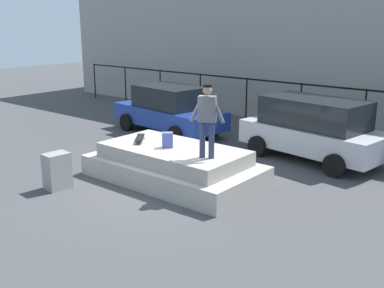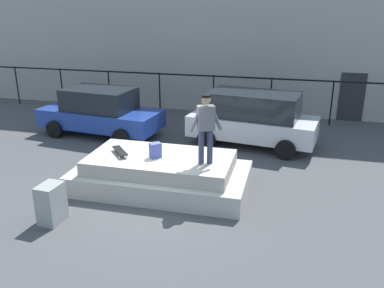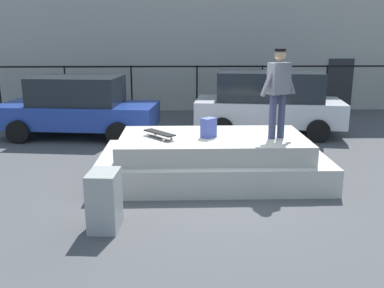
{
  "view_description": "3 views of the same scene",
  "coord_description": "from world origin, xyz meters",
  "px_view_note": "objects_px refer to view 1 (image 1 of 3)",
  "views": [
    {
      "loc": [
        7.7,
        -8.12,
        4.11
      ],
      "look_at": [
        -0.44,
        1.8,
        0.63
      ],
      "focal_mm": 43.23,
      "sensor_mm": 36.0,
      "label": 1
    },
    {
      "loc": [
        3.25,
        -8.93,
        4.76
      ],
      "look_at": [
        0.53,
        1.85,
        0.81
      ],
      "focal_mm": 37.89,
      "sensor_mm": 36.0,
      "label": 2
    },
    {
      "loc": [
        -0.64,
        -7.92,
        2.93
      ],
      "look_at": [
        -0.36,
        1.51,
        0.47
      ],
      "focal_mm": 39.64,
      "sensor_mm": 36.0,
      "label": 3
    }
  ],
  "objects_px": {
    "backpack": "(168,140)",
    "car_silver_hatchback_mid": "(313,128)",
    "skateboard": "(140,138)",
    "car_blue_sedan_near": "(169,109)",
    "skateboarder": "(207,116)",
    "utility_box": "(57,171)"
  },
  "relations": [
    {
      "from": "backpack",
      "to": "car_silver_hatchback_mid",
      "type": "height_order",
      "value": "car_silver_hatchback_mid"
    },
    {
      "from": "skateboard",
      "to": "car_blue_sedan_near",
      "type": "xyz_separation_m",
      "value": [
        -2.54,
        3.98,
        -0.13
      ]
    },
    {
      "from": "car_blue_sedan_near",
      "to": "skateboard",
      "type": "bearing_deg",
      "value": -57.47
    },
    {
      "from": "skateboarder",
      "to": "utility_box",
      "type": "relative_size",
      "value": 1.91
    },
    {
      "from": "skateboard",
      "to": "car_blue_sedan_near",
      "type": "relative_size",
      "value": 0.16
    },
    {
      "from": "car_silver_hatchback_mid",
      "to": "utility_box",
      "type": "height_order",
      "value": "car_silver_hatchback_mid"
    },
    {
      "from": "car_silver_hatchback_mid",
      "to": "utility_box",
      "type": "distance_m",
      "value": 7.41
    },
    {
      "from": "skateboarder",
      "to": "backpack",
      "type": "xyz_separation_m",
      "value": [
        -1.35,
        0.09,
        -0.81
      ]
    },
    {
      "from": "car_silver_hatchback_mid",
      "to": "backpack",
      "type": "bearing_deg",
      "value": -116.43
    },
    {
      "from": "car_blue_sedan_near",
      "to": "car_silver_hatchback_mid",
      "type": "distance_m",
      "value": 5.59
    },
    {
      "from": "skateboard",
      "to": "backpack",
      "type": "relative_size",
      "value": 1.89
    },
    {
      "from": "skateboarder",
      "to": "skateboard",
      "type": "xyz_separation_m",
      "value": [
        -2.33,
        0.06,
        -0.91
      ]
    },
    {
      "from": "car_blue_sedan_near",
      "to": "utility_box",
      "type": "height_order",
      "value": "car_blue_sedan_near"
    },
    {
      "from": "backpack",
      "to": "car_silver_hatchback_mid",
      "type": "bearing_deg",
      "value": -158.6
    },
    {
      "from": "backpack",
      "to": "skateboarder",
      "type": "bearing_deg",
      "value": 133.92
    },
    {
      "from": "backpack",
      "to": "skateboard",
      "type": "bearing_deg",
      "value": -40.59
    },
    {
      "from": "skateboard",
      "to": "car_silver_hatchback_mid",
      "type": "distance_m",
      "value": 5.19
    },
    {
      "from": "utility_box",
      "to": "skateboard",
      "type": "bearing_deg",
      "value": 74.74
    },
    {
      "from": "skateboarder",
      "to": "backpack",
      "type": "bearing_deg",
      "value": 176.09
    },
    {
      "from": "skateboard",
      "to": "backpack",
      "type": "distance_m",
      "value": 0.99
    },
    {
      "from": "car_blue_sedan_near",
      "to": "car_silver_hatchback_mid",
      "type": "bearing_deg",
      "value": 2.22
    },
    {
      "from": "backpack",
      "to": "car_blue_sedan_near",
      "type": "height_order",
      "value": "car_blue_sedan_near"
    }
  ]
}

